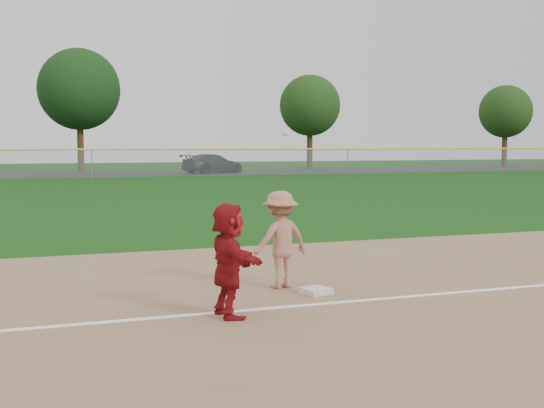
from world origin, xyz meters
name	(u,v)px	position (x,y,z in m)	size (l,w,h in m)	color
ground	(304,294)	(0.00, 0.00, 0.00)	(160.00, 160.00, 0.00)	#103C0B
foul_line	(324,304)	(0.00, -0.80, 0.03)	(60.00, 0.10, 0.01)	white
parking_asphalt	(86,174)	(0.00, 46.00, 0.01)	(120.00, 10.00, 0.01)	black
first_base	(316,291)	(0.16, -0.12, 0.07)	(0.40, 0.40, 0.09)	silver
base_runner	(229,260)	(-1.51, -1.04, 0.80)	(1.44, 0.46, 1.55)	maroon
car_right	(213,163)	(10.06, 44.79, 0.79)	(2.19, 5.38, 1.56)	black
first_base_play	(280,239)	(-0.21, 0.49, 0.81)	(1.13, 0.82, 2.55)	gray
outfield_fence	(92,150)	(0.00, 40.00, 1.96)	(110.00, 0.12, 110.00)	#999EA0
tree_2	(79,90)	(0.00, 51.50, 7.06)	(7.00, 7.00, 10.58)	#372414
tree_3	(310,106)	(22.00, 52.80, 6.16)	(6.00, 6.00, 9.19)	#362113
tree_4	(506,112)	(44.00, 51.20, 5.85)	(5.60, 5.60, 8.67)	#352413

